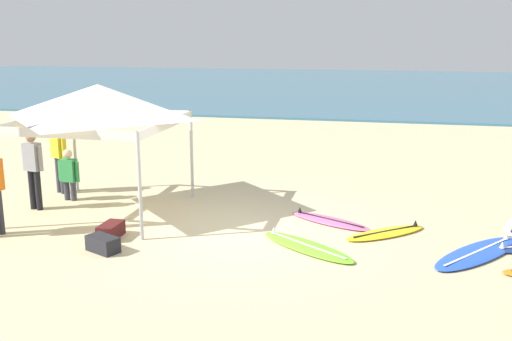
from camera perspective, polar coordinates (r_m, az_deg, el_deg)
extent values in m
plane|color=beige|center=(11.38, -1.71, -6.03)|extent=(80.00, 80.00, 0.00)
cube|color=#386B84|center=(43.81, 8.96, 8.26)|extent=(80.00, 36.00, 0.10)
cylinder|color=#B7B7BC|center=(10.86, -11.34, -1.58)|extent=(0.07, 0.07, 2.05)
cylinder|color=#B7B7BC|center=(14.78, -17.37, 2.00)|extent=(0.07, 0.07, 2.05)
cylinder|color=#B7B7BC|center=(13.57, -6.34, 1.56)|extent=(0.07, 0.07, 2.05)
cube|color=white|center=(11.34, -18.49, 3.45)|extent=(2.98, 0.03, 0.18)
cube|color=white|center=(13.96, -12.27, 5.56)|extent=(2.98, 0.03, 0.18)
cube|color=white|center=(13.38, -20.77, 4.68)|extent=(0.03, 2.98, 0.18)
cube|color=white|center=(12.02, -8.71, 4.51)|extent=(0.03, 2.98, 0.18)
pyramid|color=white|center=(12.57, -15.18, 6.60)|extent=(3.10, 3.10, 0.70)
ellipsoid|color=blue|center=(10.92, 20.92, -7.59)|extent=(2.00, 2.30, 0.07)
cube|color=white|center=(10.91, 20.94, -7.40)|extent=(1.30, 1.64, 0.01)
cone|color=white|center=(11.73, 23.38, -5.90)|extent=(0.09, 0.09, 0.12)
ellipsoid|color=#7AD12D|center=(10.55, 5.04, -7.47)|extent=(2.05, 1.69, 0.07)
cube|color=white|center=(10.53, 5.04, -7.28)|extent=(1.49, 1.08, 0.01)
cone|color=white|center=(11.08, 1.75, -5.86)|extent=(0.09, 0.09, 0.12)
ellipsoid|color=pink|center=(12.00, 7.26, -4.93)|extent=(1.87, 1.31, 0.07)
cube|color=black|center=(11.98, 7.27, -4.76)|extent=(1.42, 0.77, 0.01)
cone|color=black|center=(12.37, 4.32, -3.83)|extent=(0.09, 0.09, 0.12)
ellipsoid|color=yellow|center=(11.48, 12.61, -6.00)|extent=(1.70, 1.52, 0.07)
cube|color=black|center=(11.47, 12.62, -5.82)|extent=(1.21, 1.00, 0.01)
cone|color=black|center=(11.92, 15.39, -4.96)|extent=(0.09, 0.09, 0.12)
cone|color=white|center=(11.22, 23.04, -6.72)|extent=(0.09, 0.09, 0.12)
cylinder|color=#383842|center=(14.85, -18.82, -0.37)|extent=(0.13, 0.13, 0.88)
cylinder|color=#383842|center=(14.70, -18.47, -0.48)|extent=(0.13, 0.13, 0.88)
cube|color=yellow|center=(14.63, -18.86, 2.39)|extent=(0.42, 0.37, 0.60)
sphere|color=#9E7051|center=(14.56, -18.99, 4.04)|extent=(0.21, 0.21, 0.21)
cylinder|color=yellow|center=(14.83, -19.30, 2.42)|extent=(0.09, 0.09, 0.54)
cylinder|color=yellow|center=(14.43, -18.40, 2.21)|extent=(0.09, 0.09, 0.54)
cylinder|color=#2D2D33|center=(12.15, -23.85, -3.76)|extent=(0.13, 0.13, 0.88)
cylinder|color=orange|center=(12.07, -23.74, -0.31)|extent=(0.09, 0.09, 0.54)
cylinder|color=black|center=(13.62, -21.13, -1.75)|extent=(0.13, 0.13, 0.88)
cylinder|color=black|center=(13.50, -20.59, -1.84)|extent=(0.13, 0.13, 0.88)
cube|color=gray|center=(13.40, -21.12, 1.27)|extent=(0.40, 0.29, 0.60)
sphere|color=#9E7051|center=(13.32, -21.27, 3.05)|extent=(0.21, 0.21, 0.21)
cylinder|color=gray|center=(13.57, -21.80, 1.26)|extent=(0.09, 0.09, 0.54)
cylinder|color=gray|center=(13.24, -20.41, 1.10)|extent=(0.09, 0.09, 0.54)
cylinder|color=#383842|center=(14.15, -18.08, -1.86)|extent=(0.13, 0.13, 0.45)
cylinder|color=#383842|center=(14.05, -17.48, -1.93)|extent=(0.13, 0.13, 0.45)
cube|color=#2D8C47|center=(13.99, -17.92, 0.02)|extent=(0.38, 0.26, 0.52)
sphere|color=beige|center=(13.91, -18.03, 1.57)|extent=(0.21, 0.21, 0.21)
cylinder|color=#2D8C47|center=(14.13, -18.67, 0.01)|extent=(0.09, 0.09, 0.47)
cylinder|color=#2D8C47|center=(13.86, -17.15, -0.13)|extent=(0.09, 0.09, 0.47)
cube|color=#4C1919|center=(11.35, -14.07, -5.75)|extent=(0.33, 0.60, 0.28)
cube|color=#232328|center=(10.69, -14.80, -6.99)|extent=(0.68, 0.54, 0.28)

